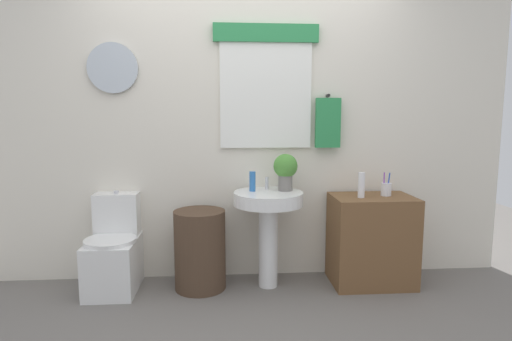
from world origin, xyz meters
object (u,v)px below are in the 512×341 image
at_px(pedestal_sink, 268,215).
at_px(toothbrush_cup, 386,189).
at_px(lotion_bottle, 361,185).
at_px(laundry_hamper, 200,250).
at_px(wooden_cabinet, 371,240).
at_px(toilet, 114,253).
at_px(soap_bottle, 252,181).
at_px(potted_plant, 285,169).

height_order(pedestal_sink, toothbrush_cup, toothbrush_cup).
relative_size(pedestal_sink, lotion_bottle, 3.83).
distance_m(laundry_hamper, wooden_cabinet, 1.36).
distance_m(toilet, soap_bottle, 1.20).
bearing_deg(laundry_hamper, pedestal_sink, 0.00).
distance_m(potted_plant, lotion_bottle, 0.60).
relative_size(soap_bottle, potted_plant, 0.54).
bearing_deg(laundry_hamper, potted_plant, 5.10).
distance_m(toilet, lotion_bottle, 1.98).
xyz_separation_m(laundry_hamper, wooden_cabinet, (1.36, 0.00, 0.05)).
relative_size(wooden_cabinet, toothbrush_cup, 3.84).
relative_size(soap_bottle, toothbrush_cup, 0.84).
height_order(pedestal_sink, wooden_cabinet, pedestal_sink).
xyz_separation_m(soap_bottle, lotion_bottle, (0.84, -0.09, -0.02)).
bearing_deg(wooden_cabinet, soap_bottle, 176.99).
height_order(toilet, wooden_cabinet, toilet).
bearing_deg(lotion_bottle, toothbrush_cup, 15.20).
distance_m(toilet, toothbrush_cup, 2.19).
height_order(soap_bottle, lotion_bottle, soap_bottle).
bearing_deg(potted_plant, toothbrush_cup, -2.84).
xyz_separation_m(laundry_hamper, potted_plant, (0.67, 0.06, 0.62)).
xyz_separation_m(laundry_hamper, lotion_bottle, (1.25, -0.04, 0.50)).
bearing_deg(toilet, toothbrush_cup, -0.34).
height_order(wooden_cabinet, toothbrush_cup, toothbrush_cup).
bearing_deg(laundry_hamper, soap_bottle, 6.91).
bearing_deg(toilet, potted_plant, 1.16).
bearing_deg(laundry_hamper, toilet, 177.14).
distance_m(toilet, wooden_cabinet, 2.02).
bearing_deg(toothbrush_cup, pedestal_sink, -178.77).
bearing_deg(potted_plant, laundry_hamper, -174.90).
xyz_separation_m(pedestal_sink, toothbrush_cup, (0.94, 0.02, 0.19)).
distance_m(pedestal_sink, lotion_bottle, 0.76).
bearing_deg(soap_bottle, potted_plant, 2.20).
relative_size(laundry_hamper, toothbrush_cup, 3.34).
distance_m(toilet, pedestal_sink, 1.23).
relative_size(toilet, toothbrush_cup, 4.06).
bearing_deg(laundry_hamper, lotion_bottle, -1.83).
height_order(laundry_hamper, pedestal_sink, pedestal_sink).
height_order(lotion_bottle, toothbrush_cup, lotion_bottle).
relative_size(wooden_cabinet, soap_bottle, 4.58).
relative_size(laundry_hamper, pedestal_sink, 0.82).
bearing_deg(toilet, laundry_hamper, -2.86).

